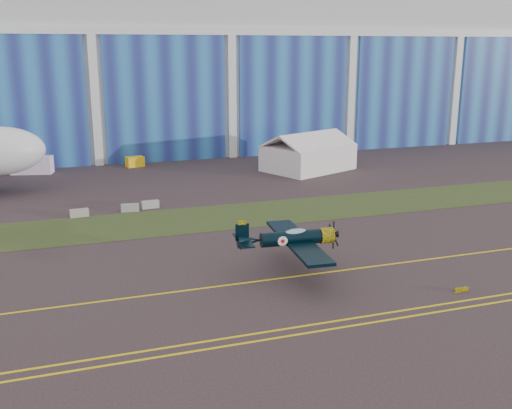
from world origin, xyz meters
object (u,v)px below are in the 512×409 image
object	(u,v)px
shipping_container	(32,165)
tug	(135,162)
warbird	(291,238)
tent	(308,151)

from	to	relation	value
shipping_container	tug	size ratio (longest dim) A/B	2.19
warbird	tent	xyz separation A→B (m)	(18.55, 39.04, -0.08)
tent	shipping_container	bearing A→B (deg)	141.70
warbird	shipping_container	bearing A→B (deg)	117.86
tug	tent	bearing A→B (deg)	-37.00
tent	tug	size ratio (longest dim) A/B	5.65
tent	tug	distance (m)	27.06
tent	tug	xyz separation A→B (m)	(-24.57, 11.13, -2.13)
shipping_container	tug	world-z (taller)	shipping_container
shipping_container	tug	xyz separation A→B (m)	(15.12, 0.44, -0.49)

